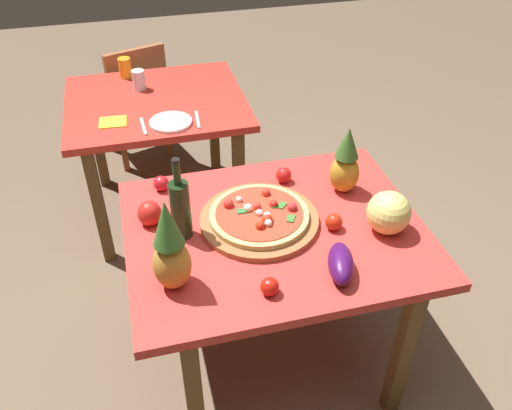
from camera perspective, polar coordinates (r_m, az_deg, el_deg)
ground_plane at (r=2.65m, az=1.66°, el=-15.21°), size 10.00×10.00×0.00m
display_table at (r=2.15m, az=1.98°, el=-4.36°), size 1.16×0.93×0.77m
background_table at (r=3.13m, az=-10.49°, el=9.21°), size 0.98×0.87×0.77m
dining_chair at (r=3.79m, az=-12.82°, el=11.24°), size 0.51×0.51×0.85m
pizza_board at (r=2.11m, az=0.34°, el=-1.61°), size 0.47×0.47×0.02m
pizza at (r=2.09m, az=0.37°, el=-1.01°), size 0.39×0.39×0.06m
wine_bottle at (r=2.00m, az=-8.07°, el=-0.32°), size 0.08×0.08×0.34m
pineapple_left at (r=1.78m, az=-9.15°, el=-4.76°), size 0.13×0.13×0.36m
pineapple_right at (r=2.25m, az=9.55°, el=4.42°), size 0.12×0.12×0.30m
melon at (r=2.09m, az=13.99°, el=-0.80°), size 0.17×0.17×0.17m
bell_pepper at (r=2.13m, az=-11.30°, el=-0.88°), size 0.10×0.10×0.10m
eggplant at (r=1.90m, az=9.04°, el=-6.18°), size 0.15×0.22×0.09m
tomato_at_corner at (r=2.31m, az=-10.10°, el=2.29°), size 0.07×0.07×0.07m
tomato_near_board at (r=2.33m, az=2.98°, el=3.22°), size 0.07×0.07×0.07m
tomato_beside_pepper at (r=2.09m, az=8.31°, el=-1.81°), size 0.07×0.07×0.07m
tomato_by_bottle at (r=1.82m, az=1.47°, el=-8.70°), size 0.06×0.06×0.06m
drinking_glass_juice at (r=3.37m, az=-13.81°, el=14.07°), size 0.07×0.07×0.12m
drinking_glass_water at (r=3.20m, az=-12.42°, el=12.93°), size 0.07×0.07×0.11m
dinner_plate at (r=2.81m, az=-9.11°, el=8.73°), size 0.22×0.22×0.02m
fork_utensil at (r=2.81m, az=-11.95°, el=8.24°), size 0.03×0.18×0.01m
knife_utensil at (r=2.83m, az=-6.26°, el=9.06°), size 0.03×0.18×0.01m
napkin_folded at (r=2.89m, az=-15.05°, el=8.56°), size 0.15×0.13×0.01m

